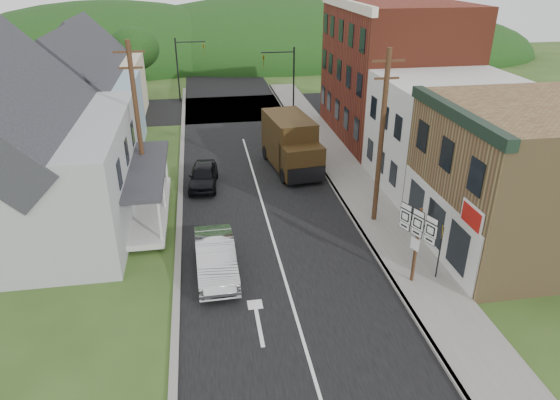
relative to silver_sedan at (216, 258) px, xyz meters
name	(u,v)px	position (x,y,z in m)	size (l,w,h in m)	color
ground	(281,266)	(2.92, 0.06, -0.80)	(120.00, 120.00, 0.00)	#2D4719
road	(255,180)	(2.92, 10.06, -0.80)	(9.00, 90.00, 0.02)	black
cross_road	(234,108)	(2.92, 27.06, -0.80)	(60.00, 9.00, 0.02)	black
sidewalk_right	(354,186)	(8.82, 8.06, -0.73)	(2.80, 55.00, 0.15)	slate
curb_right	(333,187)	(7.47, 8.06, -0.73)	(0.20, 55.00, 0.15)	slate
curb_left	(180,198)	(-1.73, 8.06, -0.74)	(0.30, 55.00, 0.12)	slate
storefront_tan	(524,180)	(14.22, 0.06, 2.70)	(8.00, 8.00, 7.00)	olive
storefront_white	(448,134)	(14.22, 7.56, 2.45)	(8.00, 7.00, 6.50)	silver
storefront_red	(393,72)	(14.22, 17.06, 4.20)	(8.00, 12.00, 10.00)	maroon
house_gray	(20,149)	(-9.08, 6.06, 3.43)	(10.20, 12.24, 8.35)	#ABADB0
house_blue	(85,102)	(-8.08, 17.06, 2.89)	(7.14, 8.16, 7.28)	#89A4BB
house_cream	(99,75)	(-8.58, 26.06, 2.89)	(7.14, 8.16, 7.28)	beige
utility_pole_right	(381,138)	(8.52, 3.56, 3.86)	(1.60, 0.26, 9.00)	#472D19
utility_pole_left	(138,123)	(-3.58, 8.06, 3.86)	(1.60, 0.26, 9.00)	#472D19
traffic_signal_right	(286,74)	(7.22, 23.56, 2.96)	(2.87, 0.20, 6.00)	black
traffic_signal_left	(184,62)	(-1.39, 30.56, 2.96)	(2.87, 0.20, 6.00)	black
tree_left_d	(134,49)	(-6.08, 32.06, 4.08)	(4.80, 4.80, 6.94)	#382616
forested_ridge	(218,56)	(2.92, 55.06, -0.80)	(90.00, 30.00, 16.00)	black
silver_sedan	(216,258)	(0.00, 0.00, 0.00)	(1.70, 4.86, 1.60)	#B5B6BA
dark_sedan	(203,176)	(-0.31, 9.58, -0.10)	(1.65, 4.10, 1.40)	black
delivery_van	(291,144)	(5.49, 11.54, 0.94)	(3.21, 6.42, 3.45)	#32220E
route_sign_cluster	(417,235)	(8.22, -2.14, 1.60)	(0.83, 1.85, 3.47)	#472D19
warning_sign	(440,244)	(9.38, -2.05, 1.02)	(0.29, 0.68, 2.62)	black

